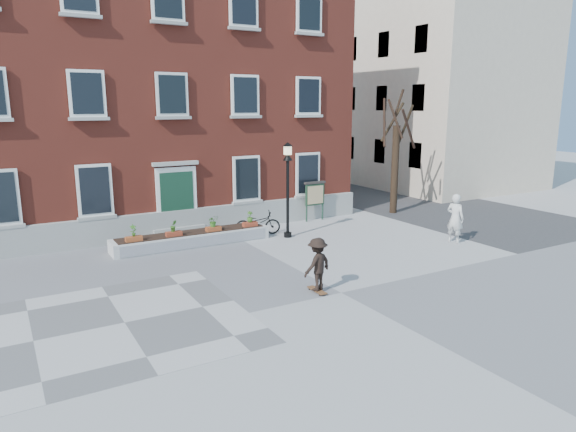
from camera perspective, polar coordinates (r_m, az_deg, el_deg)
ground at (r=15.29m, az=5.93°, el=-8.48°), size 100.00×100.00×0.00m
checker_patch at (r=13.87m, az=-17.70°, el=-11.23°), size 6.00×6.00×0.01m
bicycle at (r=21.75m, az=-3.38°, el=-0.77°), size 2.02×1.29×1.00m
parked_car at (r=35.50m, az=3.22°, el=4.67°), size 2.64×4.64×1.45m
bystander at (r=21.42m, az=18.08°, el=-0.24°), size 0.63×0.81×1.97m
brick_building at (r=26.34m, az=-16.22°, el=13.76°), size 18.40×10.85×12.60m
planter_assembly at (r=20.45m, az=-10.55°, el=-2.37°), size 6.20×1.12×1.15m
bare_tree at (r=26.34m, az=11.84°, el=6.32°), size 1.83×1.83×6.16m
side_street at (r=41.03m, az=10.56°, el=14.33°), size 15.20×36.00×14.50m
lamp_post at (r=20.90m, az=-0.04°, el=4.40°), size 0.40×0.40×3.93m
notice_board at (r=24.22m, az=3.01°, el=2.41°), size 1.10×0.16×1.87m
skateboarder at (r=15.00m, az=3.28°, el=-5.38°), size 1.14×0.85×1.65m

